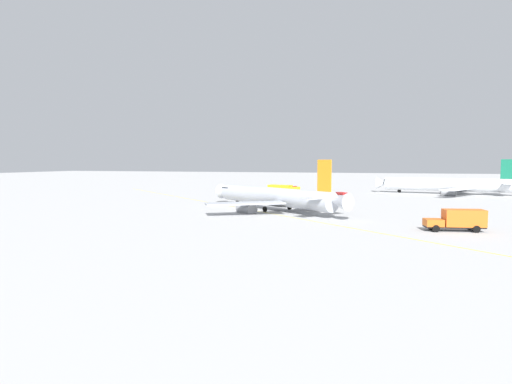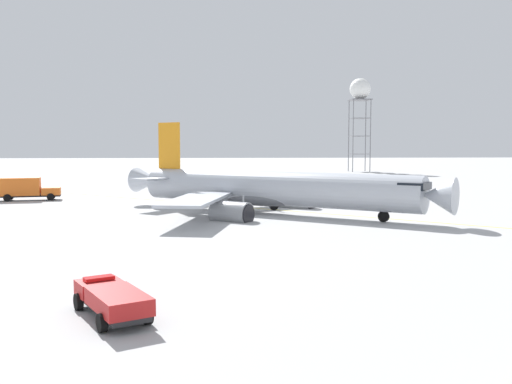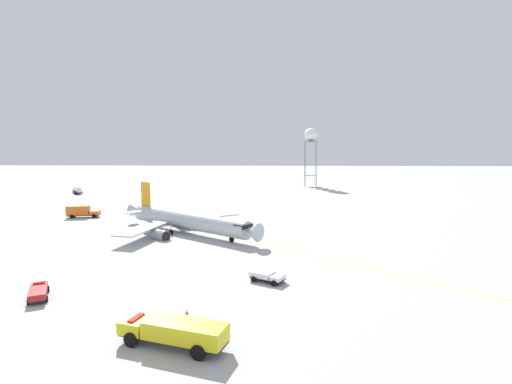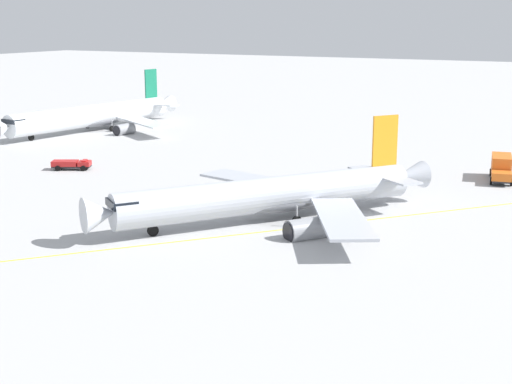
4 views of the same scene
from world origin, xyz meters
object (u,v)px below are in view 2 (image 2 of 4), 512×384
at_px(airliner_main, 268,190).
at_px(catering_truck_truck, 24,188).
at_px(ops_pickup_truck, 112,299).
at_px(radar_tower, 360,93).

bearing_deg(airliner_main, catering_truck_truck, -172.86).
distance_m(ops_pickup_truck, radar_tower, 146.80).
distance_m(airliner_main, ops_pickup_truck, 37.89).
bearing_deg(catering_truck_truck, ops_pickup_truck, -79.64).
bearing_deg(airliner_main, radar_tower, 106.09).
xyz_separation_m(catering_truck_truck, ops_pickup_truck, (54.00, 20.97, -0.86)).
distance_m(catering_truck_truck, radar_tower, 109.87).
bearing_deg(ops_pickup_truck, catering_truck_truck, -6.16).
bearing_deg(ops_pickup_truck, airliner_main, -43.41).
bearing_deg(radar_tower, catering_truck_truck, -39.62).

